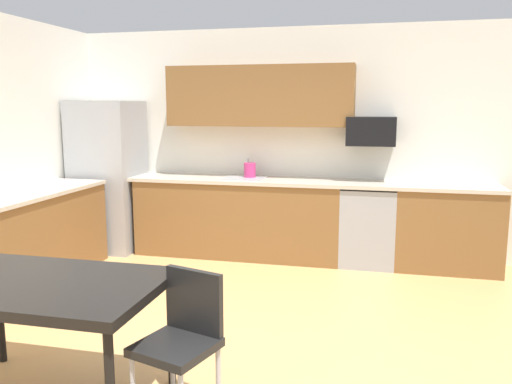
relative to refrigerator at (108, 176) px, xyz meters
The scene contains 16 objects.
ground_plane 3.25m from the refrigerator, 45.52° to the right, with size 12.00×12.00×0.00m, color tan.
wall_back 2.26m from the refrigerator, 11.16° to the left, with size 5.80×0.10×2.70m, color white.
cabinet_run_back 1.72m from the refrigerator, ahead, with size 2.44×0.60×0.90m, color brown.
cabinet_run_back_right 4.05m from the refrigerator, ahead, with size 1.11×0.60×0.90m, color brown.
cabinet_run_left 1.50m from the refrigerator, 94.83° to the right, with size 0.60×2.00×0.90m, color brown.
countertop_back 2.18m from the refrigerator, ahead, with size 4.80×0.64×0.04m, color beige.
countertop_left 1.43m from the refrigerator, 94.83° to the right, with size 0.64×2.00×0.04m, color beige.
upper_cabinets_back 2.13m from the refrigerator, ahead, with size 2.20×0.34×0.70m, color brown.
refrigerator is the anchor object (origin of this frame).
oven_range 3.21m from the refrigerator, ahead, with size 0.60×0.60×0.91m.
microwave 3.23m from the refrigerator, ahead, with size 0.54×0.36×0.32m, color black.
sink_basin 1.73m from the refrigerator, ahead, with size 0.48×0.40×0.14m, color #A5A8AD.
sink_faucet 1.75m from the refrigerator, ahead, with size 0.02×0.02×0.24m, color #B2B5BA.
dining_table 3.58m from the refrigerator, 67.26° to the right, with size 1.40×0.90×0.77m.
chair_near_table 3.94m from the refrigerator, 55.32° to the right, with size 0.50×0.50×0.85m.
kettle 1.79m from the refrigerator, ahead, with size 0.14×0.14×0.20m, color #CC3372.
Camera 1 is at (1.11, -3.65, 1.78)m, focal length 36.87 mm.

